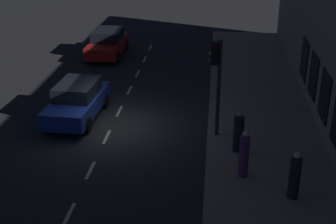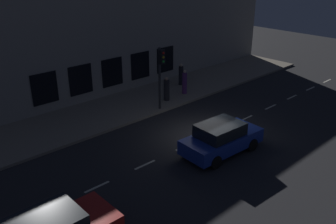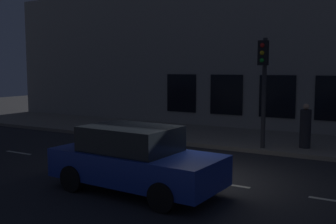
% 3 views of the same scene
% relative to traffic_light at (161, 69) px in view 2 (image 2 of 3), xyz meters
% --- Properties ---
extents(ground_plane, '(60.00, 60.00, 0.00)m').
position_rel_traffic_light_xyz_m(ground_plane, '(-4.26, 0.61, -2.73)').
color(ground_plane, '#28282B').
extents(sidewalk, '(4.50, 32.00, 0.15)m').
position_rel_traffic_light_xyz_m(sidewalk, '(1.99, 0.61, -2.66)').
color(sidewalk, gray).
rests_on(sidewalk, ground).
extents(building_facade, '(0.65, 32.00, 7.07)m').
position_rel_traffic_light_xyz_m(building_facade, '(4.54, 0.61, 0.80)').
color(building_facade, gray).
rests_on(building_facade, ground).
extents(lane_centre_line, '(0.12, 27.20, 0.01)m').
position_rel_traffic_light_xyz_m(lane_centre_line, '(-4.26, -0.39, -2.73)').
color(lane_centre_line, beige).
rests_on(lane_centre_line, ground).
extents(traffic_light, '(0.50, 0.32, 3.84)m').
position_rel_traffic_light_xyz_m(traffic_light, '(0.00, 0.00, 0.00)').
color(traffic_light, '#2D2D30').
rests_on(traffic_light, sidewalk).
extents(parked_car_1, '(2.06, 4.29, 1.58)m').
position_rel_traffic_light_xyz_m(parked_car_1, '(-5.88, 1.35, -1.94)').
color(parked_car_1, '#1E389E').
rests_on(parked_car_1, ground).
extents(pedestrian_0, '(0.42, 0.42, 1.60)m').
position_rel_traffic_light_xyz_m(pedestrian_0, '(2.49, -4.19, -1.84)').
color(pedestrian_0, '#232328').
rests_on(pedestrian_0, sidewalk).
extents(pedestrian_1, '(0.47, 0.47, 1.57)m').
position_rel_traffic_light_xyz_m(pedestrian_1, '(0.89, -1.29, -1.87)').
color(pedestrian_1, '#232328').
rests_on(pedestrian_1, sidewalk).
extents(pedestrian_2, '(0.44, 0.44, 1.67)m').
position_rel_traffic_light_xyz_m(pedestrian_2, '(1.00, -3.06, -1.81)').
color(pedestrian_2, '#5B2D70').
rests_on(pedestrian_2, sidewalk).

